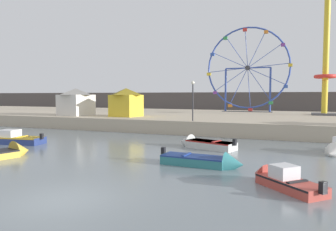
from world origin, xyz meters
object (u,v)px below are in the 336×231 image
Objects in this scene: motorboat_navy_blue at (4,139)px; motorboat_faded_red at (280,179)px; ferris_wheel_blue_frame at (248,69)px; motorboat_pale_grey at (202,144)px; carnival_booth_yellow_awning at (126,102)px; carnival_booth_white_ticket at (76,101)px; motorboat_mustard_yellow at (0,154)px; drop_tower_yellow_tower at (326,62)px; promenade_lamp_near at (193,95)px; motorboat_teal_painted at (207,161)px.

motorboat_faded_red is at bearing 159.36° from motorboat_navy_blue.
ferris_wheel_blue_frame is at bearing -125.40° from motorboat_navy_blue.
motorboat_pale_grey is 16.10m from carnival_booth_yellow_awning.
carnival_booth_white_ticket reaches higher than motorboat_faded_red.
drop_tower_yellow_tower reaches higher than motorboat_mustard_yellow.
motorboat_navy_blue is 16.65m from promenade_lamp_near.
carnival_booth_yellow_awning reaches higher than motorboat_mustard_yellow.
carnival_booth_white_ticket is at bearing -157.10° from drop_tower_yellow_tower.
motorboat_faded_red is 9.87m from motorboat_pale_grey.
drop_tower_yellow_tower is 4.07× the size of carnival_booth_white_ticket.
motorboat_pale_grey is at bearing -113.73° from drop_tower_yellow_tower.
motorboat_navy_blue is 14.26m from carnival_booth_white_ticket.
ferris_wheel_blue_frame is 3.07× the size of carnival_booth_white_ticket.
motorboat_mustard_yellow is (-15.97, -0.23, -0.04)m from motorboat_faded_red.
motorboat_pale_grey is 1.15× the size of carnival_booth_white_ticket.
ferris_wheel_blue_frame is (9.72, 34.22, 7.40)m from motorboat_mustard_yellow.
motorboat_navy_blue is at bearing 62.11° from motorboat_mustard_yellow.
ferris_wheel_blue_frame is (-2.47, 31.60, 7.36)m from motorboat_teal_painted.
ferris_wheel_blue_frame reaches higher than motorboat_mustard_yellow.
motorboat_teal_painted is 5.98m from motorboat_pale_grey.
carnival_booth_white_ticket is at bearing 146.73° from motorboat_teal_painted.
motorboat_teal_painted is at bearing -44.17° from carnival_booth_yellow_awning.
motorboat_pale_grey is 24.76m from drop_tower_yellow_tower.
ferris_wheel_blue_frame is 3.28× the size of promenade_lamp_near.
carnival_booth_white_ticket is (-24.57, 17.65, 2.77)m from motorboat_faded_red.
drop_tower_yellow_tower reaches higher than carnival_booth_yellow_awning.
carnival_booth_yellow_awning is (-1.88, 18.48, 2.80)m from motorboat_mustard_yellow.
motorboat_faded_red is 0.20× the size of drop_tower_yellow_tower.
promenade_lamp_near reaches higher than motorboat_faded_red.
motorboat_teal_painted is 1.15× the size of carnival_booth_white_ticket.
motorboat_pale_grey is (10.28, 8.29, 0.05)m from motorboat_mustard_yellow.
carnival_booth_yellow_awning is at bearing -111.30° from motorboat_navy_blue.
drop_tower_yellow_tower reaches higher than motorboat_navy_blue.
drop_tower_yellow_tower is 4.65× the size of carnival_booth_yellow_awning.
motorboat_teal_painted is 1.22× the size of promenade_lamp_near.
ferris_wheel_blue_frame is (-6.25, 33.99, 7.35)m from motorboat_faded_red.
motorboat_navy_blue is (-17.06, 1.77, 0.07)m from motorboat_teal_painted.
motorboat_navy_blue is 36.22m from drop_tower_yellow_tower.
promenade_lamp_near is at bearing -148.04° from motorboat_navy_blue.
promenade_lamp_near is at bearing -15.65° from carnival_booth_yellow_awning.
promenade_lamp_near is at bearing -130.10° from drop_tower_yellow_tower.
motorboat_mustard_yellow is 0.29× the size of drop_tower_yellow_tower.
motorboat_faded_red is 0.72× the size of motorboat_pale_grey.
promenade_lamp_near reaches higher than motorboat_navy_blue.
promenade_lamp_near is (-2.36, -19.09, -3.79)m from ferris_wheel_blue_frame.
motorboat_faded_red is 21.25m from motorboat_navy_blue.
motorboat_teal_painted is 29.28m from drop_tower_yellow_tower.
ferris_wheel_blue_frame is at bearing 97.48° from motorboat_teal_painted.
motorboat_navy_blue is at bearing -138.70° from promenade_lamp_near.
drop_tower_yellow_tower reaches higher than carnival_booth_white_ticket.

